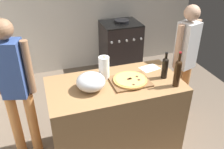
# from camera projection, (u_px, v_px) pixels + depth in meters

# --- Properties ---
(ground_plane) EXTENTS (4.35, 3.56, 0.02)m
(ground_plane) POSITION_uv_depth(u_px,v_px,m) (108.00, 111.00, 3.61)
(ground_plane) COLOR #6B5B4C
(counter) EXTENTS (1.40, 0.73, 0.91)m
(counter) POSITION_uv_depth(u_px,v_px,m) (115.00, 118.00, 2.76)
(counter) COLOR #9E7247
(counter) RESTS_ON ground_plane
(cutting_board) EXTENTS (0.40, 0.32, 0.02)m
(cutting_board) POSITION_uv_depth(u_px,v_px,m) (130.00, 81.00, 2.54)
(cutting_board) COLOR brown
(cutting_board) RESTS_ON counter
(pizza) EXTENTS (0.36, 0.36, 0.03)m
(pizza) POSITION_uv_depth(u_px,v_px,m) (130.00, 80.00, 2.53)
(pizza) COLOR tan
(pizza) RESTS_ON cutting_board
(mixing_bowl) EXTENTS (0.29, 0.29, 0.18)m
(mixing_bowl) POSITION_uv_depth(u_px,v_px,m) (91.00, 82.00, 2.39)
(mixing_bowl) COLOR #B2B2B7
(mixing_bowl) RESTS_ON counter
(paper_towel_roll) EXTENTS (0.11, 0.11, 0.25)m
(paper_towel_roll) POSITION_uv_depth(u_px,v_px,m) (104.00, 68.00, 2.56)
(paper_towel_roll) COLOR white
(paper_towel_roll) RESTS_ON counter
(wine_bottle_dark) EXTENTS (0.07, 0.07, 0.30)m
(wine_bottle_dark) POSITION_uv_depth(u_px,v_px,m) (165.00, 67.00, 2.57)
(wine_bottle_dark) COLOR black
(wine_bottle_dark) RESTS_ON counter
(wine_bottle_green) EXTENTS (0.07, 0.07, 0.38)m
(wine_bottle_green) POSITION_uv_depth(u_px,v_px,m) (178.00, 72.00, 2.41)
(wine_bottle_green) COLOR #331E0F
(wine_bottle_green) RESTS_ON counter
(recipe_sheet) EXTENTS (0.24, 0.19, 0.00)m
(recipe_sheet) POSITION_uv_depth(u_px,v_px,m) (150.00, 68.00, 2.81)
(recipe_sheet) COLOR white
(recipe_sheet) RESTS_ON counter
(stove) EXTENTS (0.66, 0.60, 0.97)m
(stove) POSITION_uv_depth(u_px,v_px,m) (120.00, 47.00, 4.47)
(stove) COLOR black
(stove) RESTS_ON ground_plane
(person_in_stripes) EXTENTS (0.39, 0.26, 1.61)m
(person_in_stripes) POSITION_uv_depth(u_px,v_px,m) (15.00, 84.00, 2.48)
(person_in_stripes) COLOR #D88C4C
(person_in_stripes) RESTS_ON ground_plane
(person_in_red) EXTENTS (0.37, 0.26, 1.57)m
(person_in_red) POSITION_uv_depth(u_px,v_px,m) (185.00, 58.00, 3.08)
(person_in_red) COLOR #D88C4C
(person_in_red) RESTS_ON ground_plane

